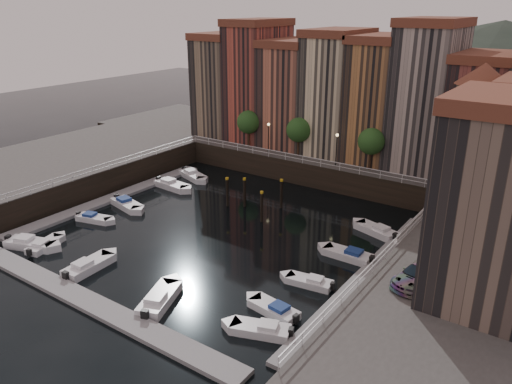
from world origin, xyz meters
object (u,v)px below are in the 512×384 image
Objects in this scene: boat_left_1 at (93,218)px; car_a at (463,220)px; boat_left_0 at (30,244)px; boat_left_2 at (127,204)px; car_c at (420,275)px; car_b at (452,236)px; corner_tower at (475,132)px; gangway at (421,218)px; mooring_pilings at (253,197)px.

boat_left_1 is 0.94× the size of car_a.
boat_left_2 is at bearing 70.38° from boat_left_0.
boat_left_2 is 0.97× the size of car_c.
boat_left_2 is at bearing 176.59° from car_b.
boat_left_1 is at bearing 70.44° from boat_left_0.
corner_tower reaches higher than car_b.
car_c is (34.26, -2.66, 3.38)m from boat_left_2.
car_b reaches higher than boat_left_0.
boat_left_0 is 38.59m from car_b.
boat_left_1 is 0.94× the size of car_b.
car_b reaches higher than boat_left_2.
car_c is (-0.10, -11.90, -0.01)m from car_a.
boat_left_1 is 0.81× the size of car_c.
boat_left_0 is 1.03× the size of boat_left_2.
gangway is 1.59× the size of boat_left_0.
car_b is (34.44, 5.23, 3.36)m from boat_left_2.
mooring_pilings is 1.44× the size of boat_left_1.
corner_tower is 2.63× the size of car_c.
gangway is at bearing 14.15° from boat_left_1.
mooring_pilings is 17.53m from boat_left_1.
car_c reaches higher than mooring_pilings.
car_a is 4.02m from car_b.
corner_tower is at bearing 108.82° from car_a.
boat_left_2 is 1.13× the size of car_a.
boat_left_2 is 35.74m from car_a.
gangway reaches higher than mooring_pilings.
mooring_pilings is 1.16× the size of boat_left_0.
boat_left_1 is (-12.41, -12.31, -1.33)m from mooring_pilings.
car_c is (21.80, -10.30, 2.11)m from mooring_pilings.
mooring_pilings is at bearing 29.98° from boat_left_1.
mooring_pilings is 22.06m from car_a.
mooring_pilings is 1.35× the size of car_a.
car_a is at bearing 11.71° from boat_left_0.
car_a is at bearing 4.18° from mooring_pilings.
car_b is 0.86× the size of car_c.
corner_tower is 38.01m from boat_left_2.
gangway reaches higher than boat_left_2.
car_c is at bearing 8.18° from boat_left_2.
boat_left_2 is at bearing -148.48° from mooring_pilings.
corner_tower is 23.78m from mooring_pilings.
corner_tower reaches higher than gangway.
gangway is 1.63× the size of boat_left_2.
car_a reaches higher than car_c.
boat_left_0 is at bearing -141.01° from car_a.
car_a is (1.50, -7.13, -6.43)m from corner_tower.
boat_left_0 is 1.00× the size of car_c.
car_c is at bearing -83.55° from car_a.
mooring_pilings is (-20.40, -8.73, -8.54)m from corner_tower.
mooring_pilings is at bearing -166.40° from gangway.
car_a is at bearing -78.13° from corner_tower.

